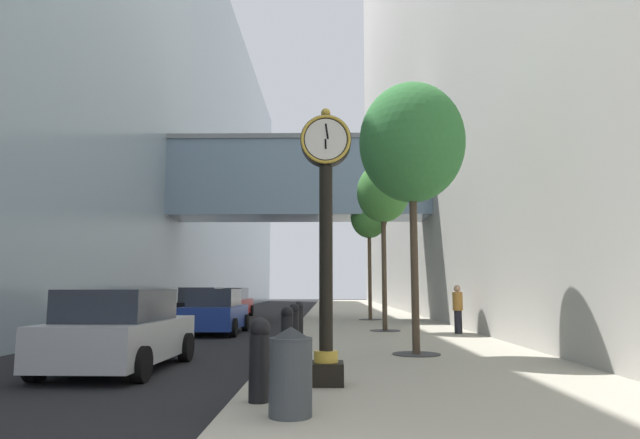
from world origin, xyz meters
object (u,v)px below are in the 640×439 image
(bollard_third, at_px, (287,330))
(car_black_near, at_px, (202,307))
(car_silver_trailing, at_px, (120,331))
(street_tree_near, at_px, (412,144))
(car_red_mid, at_px, (232,303))
(bollard_nearest, at_px, (259,357))
(bollard_fourth, at_px, (294,323))
(street_tree_mid_near, at_px, (383,194))
(trash_bin, at_px, (291,370))
(bollard_fifth, at_px, (299,318))
(street_tree_mid_far, at_px, (369,218))
(pedestrian_walking, at_px, (458,308))
(street_clock, at_px, (326,229))
(car_blue_far, at_px, (215,312))

(bollard_third, relative_size, car_black_near, 0.28)
(bollard_third, height_order, car_silver_trailing, car_silver_trailing)
(street_tree_near, bearing_deg, car_red_mid, 112.15)
(bollard_nearest, xyz_separation_m, bollard_fourth, (0.00, 7.24, 0.00))
(street_tree_near, distance_m, street_tree_mid_near, 7.04)
(street_tree_near, distance_m, car_red_mid, 20.73)
(trash_bin, xyz_separation_m, car_black_near, (-5.39, 18.60, 0.14))
(bollard_nearest, bearing_deg, bollard_fourth, 90.00)
(bollard_fifth, bearing_deg, car_black_near, 121.14)
(street_tree_mid_near, bearing_deg, car_red_mid, 123.07)
(bollard_fifth, distance_m, car_red_mid, 15.20)
(street_tree_mid_far, relative_size, pedestrian_walking, 3.76)
(street_tree_mid_near, bearing_deg, bollard_nearest, -103.41)
(bollard_third, xyz_separation_m, car_black_near, (-4.91, 12.96, 0.09))
(car_black_near, height_order, car_silver_trailing, car_black_near)
(street_tree_mid_far, bearing_deg, street_clock, -96.48)
(trash_bin, relative_size, pedestrian_walking, 0.64)
(bollard_fourth, bearing_deg, bollard_fifth, 90.00)
(street_clock, bearing_deg, pedestrian_walking, 65.94)
(car_black_near, bearing_deg, street_tree_near, -57.73)
(bollard_fifth, xyz_separation_m, car_blue_far, (-3.23, 2.92, 0.07))
(car_black_near, xyz_separation_m, car_silver_trailing, (1.62, -14.13, -0.03))
(bollard_fifth, bearing_deg, car_blue_far, 137.87)
(pedestrian_walking, bearing_deg, bollard_nearest, -115.35)
(bollard_nearest, distance_m, pedestrian_walking, 12.38)
(bollard_fourth, relative_size, street_tree_mid_far, 0.18)
(trash_bin, xyz_separation_m, pedestrian_walking, (4.82, 12.01, 0.32))
(street_clock, bearing_deg, car_silver_trailing, 150.86)
(street_tree_mid_far, xyz_separation_m, car_silver_trailing, (-6.25, -15.76, -4.34))
(car_black_near, bearing_deg, car_blue_far, -72.11)
(bollard_fifth, relative_size, street_tree_mid_far, 0.18)
(street_tree_mid_far, bearing_deg, car_silver_trailing, -111.62)
(pedestrian_walking, relative_size, car_black_near, 0.40)
(car_silver_trailing, bearing_deg, car_blue_far, 89.59)
(street_tree_near, height_order, street_tree_mid_near, street_tree_near)
(bollard_nearest, distance_m, street_tree_mid_near, 13.46)
(street_tree_mid_near, height_order, pedestrian_walking, street_tree_mid_near)
(street_tree_near, bearing_deg, bollard_third, -170.34)
(bollard_fifth, xyz_separation_m, trash_bin, (0.48, -10.47, -0.05))
(pedestrian_walking, height_order, car_red_mid, pedestrian_walking)
(bollard_fourth, distance_m, car_black_near, 11.63)
(bollard_third, xyz_separation_m, bollard_fourth, (0.00, 2.41, 0.00))
(street_clock, height_order, bollard_nearest, street_clock)
(car_black_near, relative_size, car_blue_far, 1.00)
(pedestrian_walking, relative_size, car_silver_trailing, 0.39)
(street_tree_mid_near, bearing_deg, street_tree_mid_far, 90.00)
(car_blue_far, bearing_deg, car_silver_trailing, -90.41)
(trash_bin, bearing_deg, street_tree_near, 68.12)
(bollard_nearest, distance_m, bollard_fifth, 9.65)
(street_tree_near, relative_size, car_black_near, 1.60)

